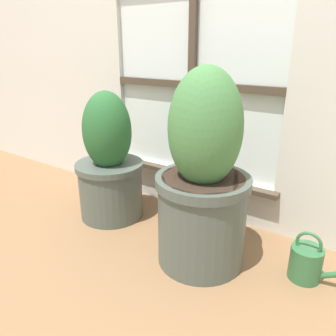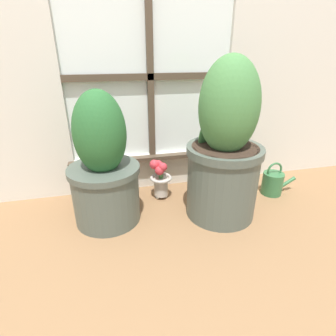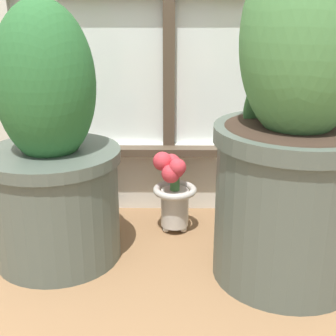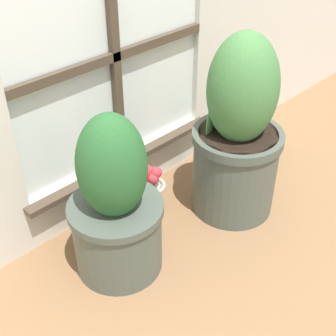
% 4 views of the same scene
% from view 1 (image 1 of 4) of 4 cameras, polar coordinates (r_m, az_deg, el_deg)
% --- Properties ---
extents(ground_plane, '(10.00, 10.00, 0.00)m').
position_cam_1_polar(ground_plane, '(1.51, -7.34, -14.41)').
color(ground_plane, olive).
extents(potted_plant_left, '(0.35, 0.35, 0.66)m').
position_cam_1_polar(potted_plant_left, '(1.70, -10.16, 0.41)').
color(potted_plant_left, '#4C564C').
rests_on(potted_plant_left, ground_plane).
extents(potted_plant_right, '(0.38, 0.38, 0.80)m').
position_cam_1_polar(potted_plant_right, '(1.29, 6.12, -2.60)').
color(potted_plant_right, '#4C564C').
rests_on(potted_plant_right, ground_plane).
extents(flower_vase, '(0.13, 0.13, 0.24)m').
position_cam_1_polar(flower_vase, '(1.69, 1.27, -4.63)').
color(flower_vase, '#BCB7AD').
rests_on(flower_vase, ground_plane).
extents(watering_can, '(0.22, 0.12, 0.21)m').
position_cam_1_polar(watering_can, '(1.42, 22.95, -14.90)').
color(watering_can, '#336B3D').
rests_on(watering_can, ground_plane).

